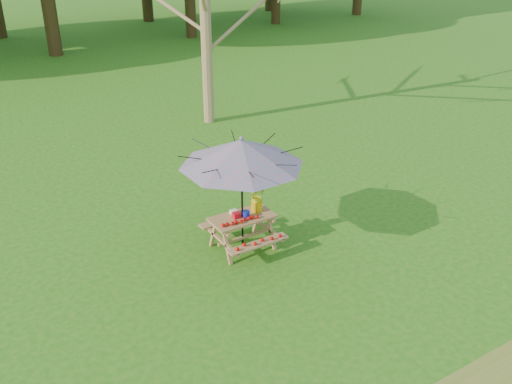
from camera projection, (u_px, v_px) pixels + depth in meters
picnic_table at (243, 233)px, 10.72m from camera, size 1.20×1.32×0.67m
patio_umbrella at (242, 153)px, 10.01m from camera, size 2.98×2.98×2.26m
produce_bins at (240, 214)px, 10.55m from camera, size 0.30×0.38×0.13m
tomatoes_row at (240, 221)px, 10.35m from camera, size 0.77×0.13×0.07m
flower_bucket at (257, 199)px, 10.68m from camera, size 0.29×0.26×0.46m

